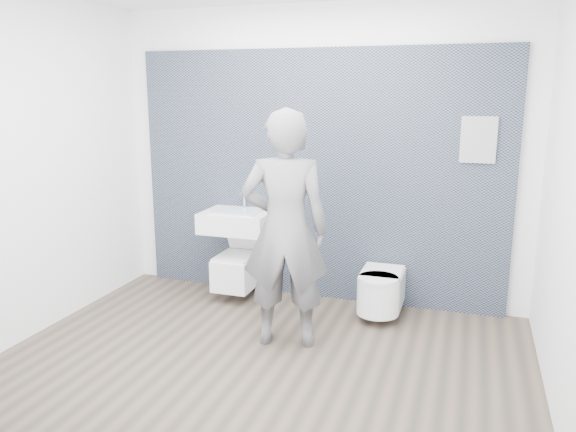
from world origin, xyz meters
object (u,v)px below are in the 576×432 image
(toilet_rounded, at_px, (380,291))
(toilet_square, at_px, (238,269))
(visitor, at_px, (285,230))
(washbasin, at_px, (237,221))

(toilet_rounded, bearing_deg, toilet_square, 177.49)
(toilet_square, relative_size, toilet_rounded, 1.07)
(toilet_rounded, height_order, visitor, visitor)
(visitor, bearing_deg, toilet_rounded, -143.13)
(washbasin, relative_size, toilet_rounded, 1.04)
(toilet_square, height_order, toilet_rounded, toilet_square)
(visitor, bearing_deg, toilet_square, -60.03)
(toilet_rounded, relative_size, visitor, 0.34)
(toilet_rounded, bearing_deg, washbasin, 177.05)
(washbasin, distance_m, visitor, 1.16)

